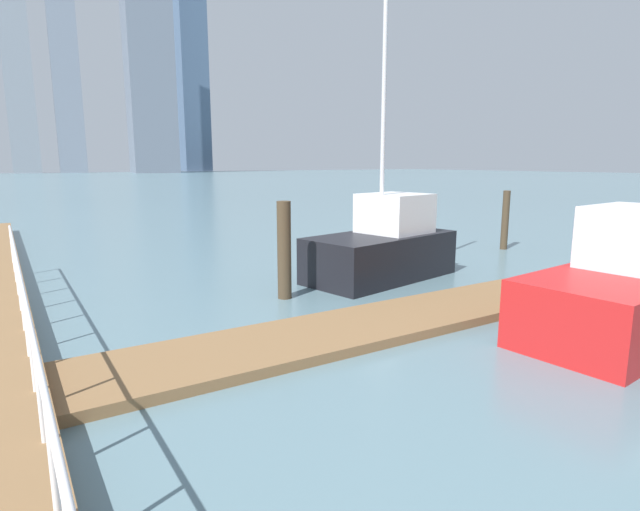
# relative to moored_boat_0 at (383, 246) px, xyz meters

# --- Properties ---
(ground_plane) EXTENTS (300.00, 300.00, 0.00)m
(ground_plane) POSITION_rel_moored_boat_0_xyz_m (-5.69, 6.93, -0.91)
(ground_plane) COLOR slate
(floating_dock) EXTENTS (12.50, 2.00, 0.18)m
(floating_dock) POSITION_rel_moored_boat_0_xyz_m (-2.94, -3.42, -0.82)
(floating_dock) COLOR olive
(floating_dock) RESTS_ON ground_plane
(boardwalk_railing) EXTENTS (0.06, 23.69, 1.08)m
(boardwalk_railing) POSITION_rel_moored_boat_0_xyz_m (-8.84, -6.11, 0.31)
(boardwalk_railing) COLOR white
(boardwalk_railing) RESTS_ON boardwalk
(dock_piling_0) EXTENTS (0.33, 0.33, 2.33)m
(dock_piling_0) POSITION_rel_moored_boat_0_xyz_m (-3.39, -0.47, 0.26)
(dock_piling_0) COLOR #473826
(dock_piling_0) RESTS_ON ground_plane
(dock_piling_3) EXTENTS (0.26, 0.26, 2.19)m
(dock_piling_3) POSITION_rel_moored_boat_0_xyz_m (6.86, 1.33, 0.18)
(dock_piling_3) COLOR #473826
(dock_piling_3) RESTS_ON ground_plane
(moored_boat_0) EXTENTS (4.72, 2.89, 9.32)m
(moored_boat_0) POSITION_rel_moored_boat_0_xyz_m (0.00, 0.00, 0.00)
(moored_boat_0) COLOR black
(moored_boat_0) RESTS_ON ground_plane
(moored_boat_1) EXTENTS (4.67, 2.55, 2.41)m
(moored_boat_1) POSITION_rel_moored_boat_0_xyz_m (0.76, -6.18, -0.00)
(moored_boat_1) COLOR red
(moored_boat_1) RESTS_ON ground_plane
(skyline_tower_3) EXTENTS (7.22, 6.65, 49.79)m
(skyline_tower_3) POSITION_rel_moored_boat_0_xyz_m (-1.66, 155.52, 23.99)
(skyline_tower_3) COLOR #8C939E
(skyline_tower_3) RESTS_ON ground_plane
(skyline_tower_4) EXTENTS (8.33, 12.03, 88.80)m
(skyline_tower_4) POSITION_rel_moored_boat_0_xyz_m (10.52, 158.75, 43.49)
(skyline_tower_4) COLOR gray
(skyline_tower_4) RESTS_ON ground_plane
(skyline_tower_5) EXTENTS (13.19, 13.37, 60.28)m
(skyline_tower_5) POSITION_rel_moored_boat_0_xyz_m (30.03, 141.82, 29.23)
(skyline_tower_5) COLOR slate
(skyline_tower_5) RESTS_ON ground_plane
(skyline_tower_6) EXTENTS (9.51, 7.03, 60.52)m
(skyline_tower_6) POSITION_rel_moored_boat_0_xyz_m (49.55, 162.88, 29.35)
(skyline_tower_6) COLOR slate
(skyline_tower_6) RESTS_ON ground_plane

